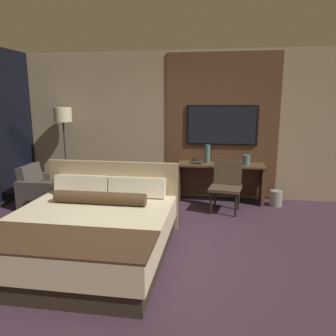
{
  "coord_description": "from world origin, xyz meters",
  "views": [
    {
      "loc": [
        0.86,
        -3.76,
        1.91
      ],
      "look_at": [
        0.11,
        1.04,
        0.88
      ],
      "focal_mm": 35.0,
      "sensor_mm": 36.0,
      "label": 1
    }
  ],
  "objects_px": {
    "armchair_by_window": "(46,192)",
    "floor_lamp": "(63,122)",
    "vase_tall": "(208,154)",
    "vase_short": "(246,160)",
    "waste_bin": "(276,198)",
    "tv": "(222,125)",
    "book": "(197,163)",
    "desk": "(220,176)",
    "desk_chair": "(226,182)",
    "bed": "(89,232)"
  },
  "relations": [
    {
      "from": "desk",
      "to": "book",
      "type": "relative_size",
      "value": 6.22
    },
    {
      "from": "vase_tall",
      "to": "vase_short",
      "type": "height_order",
      "value": "vase_tall"
    },
    {
      "from": "desk",
      "to": "desk_chair",
      "type": "height_order",
      "value": "desk_chair"
    },
    {
      "from": "book",
      "to": "bed",
      "type": "bearing_deg",
      "value": -115.57
    },
    {
      "from": "desk_chair",
      "to": "book",
      "type": "distance_m",
      "value": 0.75
    },
    {
      "from": "vase_tall",
      "to": "desk_chair",
      "type": "bearing_deg",
      "value": -59.29
    },
    {
      "from": "bed",
      "to": "desk",
      "type": "bearing_deg",
      "value": 57.42
    },
    {
      "from": "desk",
      "to": "floor_lamp",
      "type": "relative_size",
      "value": 0.92
    },
    {
      "from": "vase_short",
      "to": "book",
      "type": "relative_size",
      "value": 0.71
    },
    {
      "from": "desk",
      "to": "vase_short",
      "type": "bearing_deg",
      "value": -8.24
    },
    {
      "from": "tv",
      "to": "vase_tall",
      "type": "height_order",
      "value": "tv"
    },
    {
      "from": "tv",
      "to": "vase_short",
      "type": "distance_m",
      "value": 0.8
    },
    {
      "from": "vase_tall",
      "to": "waste_bin",
      "type": "distance_m",
      "value": 1.48
    },
    {
      "from": "floor_lamp",
      "to": "waste_bin",
      "type": "relative_size",
      "value": 6.24
    },
    {
      "from": "vase_tall",
      "to": "tv",
      "type": "bearing_deg",
      "value": 29.66
    },
    {
      "from": "tv",
      "to": "book",
      "type": "bearing_deg",
      "value": -147.42
    },
    {
      "from": "desk",
      "to": "desk_chair",
      "type": "bearing_deg",
      "value": -78.78
    },
    {
      "from": "desk_chair",
      "to": "armchair_by_window",
      "type": "height_order",
      "value": "desk_chair"
    },
    {
      "from": "bed",
      "to": "vase_short",
      "type": "relative_size",
      "value": 11.73
    },
    {
      "from": "bed",
      "to": "book",
      "type": "bearing_deg",
      "value": 64.43
    },
    {
      "from": "desk",
      "to": "tv",
      "type": "height_order",
      "value": "tv"
    },
    {
      "from": "tv",
      "to": "desk_chair",
      "type": "relative_size",
      "value": 1.54
    },
    {
      "from": "armchair_by_window",
      "to": "vase_tall",
      "type": "bearing_deg",
      "value": -75.63
    },
    {
      "from": "armchair_by_window",
      "to": "vase_tall",
      "type": "relative_size",
      "value": 2.48
    },
    {
      "from": "vase_short",
      "to": "book",
      "type": "distance_m",
      "value": 0.9
    },
    {
      "from": "vase_short",
      "to": "waste_bin",
      "type": "height_order",
      "value": "vase_short"
    },
    {
      "from": "armchair_by_window",
      "to": "floor_lamp",
      "type": "distance_m",
      "value": 1.43
    },
    {
      "from": "tv",
      "to": "armchair_by_window",
      "type": "xyz_separation_m",
      "value": [
        -3.11,
        -0.99,
        -1.16
      ]
    },
    {
      "from": "desk",
      "to": "book",
      "type": "xyz_separation_m",
      "value": [
        -0.44,
        -0.08,
        0.25
      ]
    },
    {
      "from": "floor_lamp",
      "to": "vase_short",
      "type": "distance_m",
      "value": 3.58
    },
    {
      "from": "vase_tall",
      "to": "floor_lamp",
      "type": "bearing_deg",
      "value": -177.88
    },
    {
      "from": "tv",
      "to": "waste_bin",
      "type": "distance_m",
      "value": 1.67
    },
    {
      "from": "desk",
      "to": "bed",
      "type": "bearing_deg",
      "value": -122.58
    },
    {
      "from": "floor_lamp",
      "to": "waste_bin",
      "type": "height_order",
      "value": "floor_lamp"
    },
    {
      "from": "tv",
      "to": "book",
      "type": "relative_size",
      "value": 5.18
    },
    {
      "from": "desk_chair",
      "to": "vase_tall",
      "type": "bearing_deg",
      "value": 130.23
    },
    {
      "from": "tv",
      "to": "vase_tall",
      "type": "bearing_deg",
      "value": -150.34
    },
    {
      "from": "vase_tall",
      "to": "vase_short",
      "type": "distance_m",
      "value": 0.72
    },
    {
      "from": "armchair_by_window",
      "to": "floor_lamp",
      "type": "bearing_deg",
      "value": -6.46
    },
    {
      "from": "book",
      "to": "floor_lamp",
      "type": "bearing_deg",
      "value": 179.26
    },
    {
      "from": "vase_tall",
      "to": "book",
      "type": "relative_size",
      "value": 1.3
    },
    {
      "from": "vase_tall",
      "to": "waste_bin",
      "type": "bearing_deg",
      "value": -9.44
    },
    {
      "from": "desk",
      "to": "floor_lamp",
      "type": "xyz_separation_m",
      "value": [
        -3.06,
        -0.04,
        0.98
      ]
    },
    {
      "from": "desk",
      "to": "tv",
      "type": "xyz_separation_m",
      "value": [
        -0.0,
        0.2,
        0.93
      ]
    },
    {
      "from": "desk",
      "to": "floor_lamp",
      "type": "bearing_deg",
      "value": -179.2
    },
    {
      "from": "desk_chair",
      "to": "armchair_by_window",
      "type": "distance_m",
      "value": 3.24
    },
    {
      "from": "armchair_by_window",
      "to": "vase_short",
      "type": "relative_size",
      "value": 4.54
    },
    {
      "from": "vase_tall",
      "to": "book",
      "type": "distance_m",
      "value": 0.28
    },
    {
      "from": "floor_lamp",
      "to": "vase_tall",
      "type": "bearing_deg",
      "value": 2.12
    },
    {
      "from": "bed",
      "to": "vase_short",
      "type": "bearing_deg",
      "value": 49.77
    }
  ]
}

